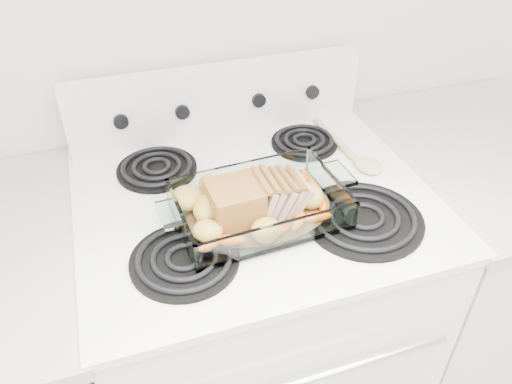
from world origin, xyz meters
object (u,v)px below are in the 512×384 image
object	(u,v)px
baking_dish	(259,209)
pork_roast	(250,200)
electric_range	(254,322)
counter_right	(454,271)

from	to	relation	value
baking_dish	pork_roast	bearing A→B (deg)	176.72
baking_dish	electric_range	bearing A→B (deg)	76.50
electric_range	pork_roast	distance (m)	0.52
baking_dish	pork_roast	xyz separation A→B (m)	(-0.02, 0.00, 0.03)
counter_right	baking_dish	size ratio (longest dim) A/B	2.76
electric_range	counter_right	bearing A→B (deg)	-0.10
counter_right	pork_roast	world-z (taller)	pork_roast
counter_right	baking_dish	distance (m)	0.85
electric_range	counter_right	distance (m)	0.67
baking_dish	pork_roast	size ratio (longest dim) A/B	1.61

